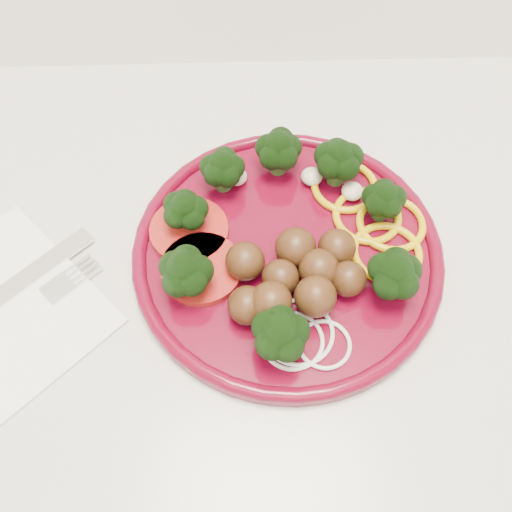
{
  "coord_description": "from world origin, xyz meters",
  "views": [
    {
      "loc": [
        0.04,
        1.44,
        1.37
      ],
      "look_at": [
        0.05,
        1.71,
        0.92
      ],
      "focal_mm": 40.0,
      "sensor_mm": 36.0,
      "label": 1
    }
  ],
  "objects": [
    {
      "name": "counter",
      "position": [
        0.0,
        1.7,
        0.45
      ],
      "size": [
        2.4,
        0.6,
        0.9
      ],
      "color": "silver",
      "rests_on": "ground"
    },
    {
      "name": "plate",
      "position": [
        0.08,
        1.72,
        0.92
      ],
      "size": [
        0.29,
        0.29,
        0.06
      ],
      "rotation": [
        0.0,
        0.0,
        0.04
      ],
      "color": "#510416",
      "rests_on": "counter"
    }
  ]
}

